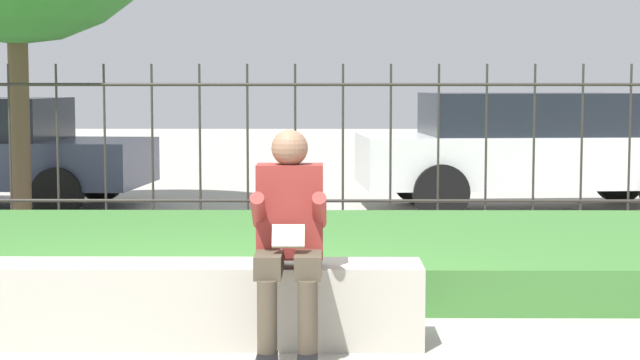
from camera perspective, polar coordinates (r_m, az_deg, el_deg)
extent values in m
plane|color=#A8A399|center=(6.48, -4.79, -8.68)|extent=(60.00, 60.00, 0.00)
cube|color=#B7B2A3|center=(6.46, -7.65, -6.54)|extent=(2.92, 0.46, 0.49)
cube|color=gray|center=(6.50, -7.63, -8.29)|extent=(2.80, 0.42, 0.08)
cylinder|color=#4C4233|center=(5.84, -2.84, -7.30)|extent=(0.11, 0.11, 0.40)
cube|color=#4C4233|center=(6.00, -2.73, -4.46)|extent=(0.15, 0.42, 0.13)
cylinder|color=#4C4233|center=(5.83, -0.66, -7.31)|extent=(0.11, 0.11, 0.40)
cube|color=#4C4233|center=(5.99, -0.62, -4.47)|extent=(0.15, 0.42, 0.13)
cube|color=maroon|center=(6.16, -1.61, -1.66)|extent=(0.38, 0.24, 0.54)
sphere|color=#8C664C|center=(6.11, -1.63, 1.72)|extent=(0.21, 0.21, 0.21)
cylinder|color=maroon|center=(6.01, -3.30, -1.65)|extent=(0.08, 0.29, 0.24)
cylinder|color=maroon|center=(6.00, -0.03, -1.65)|extent=(0.08, 0.29, 0.24)
cube|color=beige|center=(5.92, -1.70, -3.02)|extent=(0.18, 0.09, 0.13)
cube|color=#3D7533|center=(8.77, -3.37, -3.94)|extent=(9.78, 3.36, 0.32)
cylinder|color=#332D28|center=(10.95, -2.60, -1.11)|extent=(7.78, 0.03, 0.03)
cylinder|color=#332D28|center=(10.88, -2.62, 5.11)|extent=(7.78, 0.03, 0.03)
cylinder|color=#332D28|center=(11.37, -16.20, 1.57)|extent=(0.02, 0.02, 1.75)
cylinder|color=#332D28|center=(11.24, -13.82, 1.58)|extent=(0.02, 0.02, 1.75)
cylinder|color=#332D28|center=(11.13, -11.39, 1.60)|extent=(0.02, 0.02, 1.75)
cylinder|color=#332D28|center=(11.04, -8.92, 1.61)|extent=(0.02, 0.02, 1.75)
cylinder|color=#332D28|center=(10.97, -6.42, 1.62)|extent=(0.02, 0.02, 1.75)
cylinder|color=#332D28|center=(10.92, -3.88, 1.62)|extent=(0.02, 0.02, 1.75)
cylinder|color=#332D28|center=(10.89, -1.33, 1.62)|extent=(0.02, 0.02, 1.75)
cylinder|color=#332D28|center=(10.89, 1.23, 1.62)|extent=(0.02, 0.02, 1.75)
cylinder|color=#332D28|center=(10.91, 3.78, 1.62)|extent=(0.02, 0.02, 1.75)
cylinder|color=#332D28|center=(10.95, 6.33, 1.61)|extent=(0.02, 0.02, 1.75)
cylinder|color=#332D28|center=(11.01, 8.84, 1.60)|extent=(0.02, 0.02, 1.75)
cylinder|color=#332D28|center=(11.09, 11.33, 1.59)|extent=(0.02, 0.02, 1.75)
cylinder|color=#332D28|center=(11.19, 13.78, 1.57)|extent=(0.02, 0.02, 1.75)
cylinder|color=#332D28|center=(11.31, 16.18, 1.55)|extent=(0.02, 0.02, 1.75)
cube|color=silver|center=(13.24, 11.48, 1.07)|extent=(4.39, 2.01, 0.61)
cube|color=black|center=(13.16, 10.80, 3.48)|extent=(2.46, 1.66, 0.51)
cylinder|color=black|center=(14.44, 15.65, 0.11)|extent=(0.65, 0.25, 0.64)
cylinder|color=black|center=(12.16, 6.46, -0.65)|extent=(0.65, 0.25, 0.64)
cylinder|color=black|center=(13.78, 5.22, 0.04)|extent=(0.65, 0.25, 0.64)
cylinder|color=black|center=(12.68, -13.81, -0.65)|extent=(0.60, 0.25, 0.59)
cylinder|color=black|center=(14.33, -11.58, 0.05)|extent=(0.60, 0.25, 0.59)
cylinder|color=brown|center=(12.14, -15.76, 4.29)|extent=(0.22, 0.22, 2.80)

